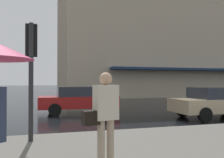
% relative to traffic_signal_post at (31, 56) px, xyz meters
% --- Properties ---
extents(haussmann_block_corner, '(16.58, 27.49, 18.84)m').
position_rel_traffic_signal_post_xyz_m(haussmann_block_corner, '(23.85, -16.26, 6.88)').
color(haussmann_block_corner, tan).
rests_on(haussmann_block_corner, ground_plane).
extents(traffic_signal_post, '(0.44, 0.30, 3.03)m').
position_rel_traffic_signal_post_xyz_m(traffic_signal_post, '(0.00, 0.00, 0.00)').
color(traffic_signal_post, '#232326').
rests_on(traffic_signal_post, sidewalk_pavement).
extents(car_champagne, '(1.85, 4.10, 1.41)m').
position_rel_traffic_signal_post_xyz_m(car_champagne, '(2.67, -8.02, -1.59)').
color(car_champagne, tan).
rests_on(car_champagne, ground_plane).
extents(car_red, '(1.85, 4.10, 1.41)m').
position_rel_traffic_signal_post_xyz_m(car_red, '(6.17, -2.16, -1.59)').
color(car_red, maroon).
rests_on(car_red, ground_plane).
extents(pedestrian_approaching_kerb, '(0.32, 0.65, 1.68)m').
position_rel_traffic_signal_post_xyz_m(pedestrian_approaching_kerb, '(-2.60, -1.31, -1.21)').
color(pedestrian_approaching_kerb, beige).
rests_on(pedestrian_approaching_kerb, sidewalk_pavement).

